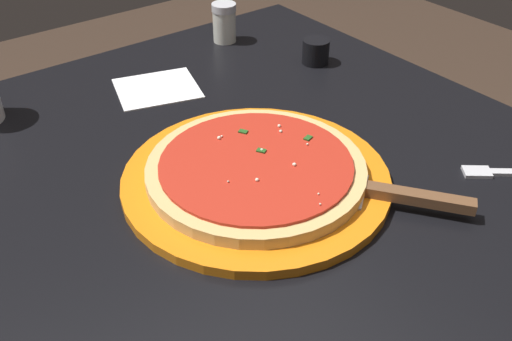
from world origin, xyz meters
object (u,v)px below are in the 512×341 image
object	(u,v)px
serving_plate	(256,179)
napkin_folded_right	(157,88)
cup_small_sauce	(316,51)
parmesan_shaker	(224,22)
pizza	(256,169)
pizza_server	(386,194)

from	to	relation	value
serving_plate	napkin_folded_right	world-z (taller)	serving_plate
cup_small_sauce	parmesan_shaker	world-z (taller)	parmesan_shaker
pizza	parmesan_shaker	distance (m)	0.46
pizza	parmesan_shaker	xyz separation A→B (m)	(-0.40, 0.23, 0.01)
napkin_folded_right	parmesan_shaker	world-z (taller)	parmesan_shaker
cup_small_sauce	pizza	bearing A→B (deg)	-53.81
cup_small_sauce	napkin_folded_right	size ratio (longest dim) A/B	0.37
pizza_server	napkin_folded_right	distance (m)	0.45
cup_small_sauce	parmesan_shaker	xyz separation A→B (m)	(-0.18, -0.07, 0.02)
parmesan_shaker	napkin_folded_right	bearing A→B (deg)	-65.10
pizza_server	napkin_folded_right	xyz separation A→B (m)	(-0.44, -0.07, -0.02)
serving_plate	pizza_server	distance (m)	0.17
cup_small_sauce	napkin_folded_right	bearing A→B (deg)	-106.96
serving_plate	pizza	xyz separation A→B (m)	(-0.00, 0.00, 0.02)
pizza_server	cup_small_sauce	world-z (taller)	cup_small_sauce
parmesan_shaker	serving_plate	bearing A→B (deg)	-29.92
napkin_folded_right	parmesan_shaker	distance (m)	0.23
pizza_server	parmesan_shaker	xyz separation A→B (m)	(-0.53, 0.13, 0.02)
serving_plate	pizza	size ratio (longest dim) A/B	1.23
serving_plate	pizza_server	size ratio (longest dim) A/B	1.71
pizza	cup_small_sauce	xyz separation A→B (m)	(-0.22, 0.30, -0.00)
pizza	napkin_folded_right	size ratio (longest dim) A/B	2.15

